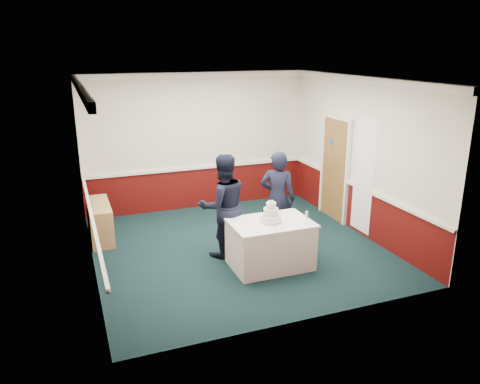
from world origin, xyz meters
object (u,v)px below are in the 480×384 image
object	(u,v)px
cake_knife	(274,226)
person_man	(223,206)
champagne_flute	(307,215)
person_woman	(278,198)
sideboard	(100,221)
cake_table	(270,244)
wedding_cake	(271,215)

from	to	relation	value
cake_knife	person_man	world-z (taller)	person_man
person_man	champagne_flute	bearing A→B (deg)	136.99
person_man	person_woman	xyz separation A→B (m)	(1.09, 0.12, -0.03)
sideboard	person_man	bearing A→B (deg)	-37.78
cake_knife	person_man	size ratio (longest dim) A/B	0.12
sideboard	cake_table	bearing A→B (deg)	-41.27
cake_table	cake_knife	world-z (taller)	cake_knife
sideboard	cake_knife	distance (m)	3.50
sideboard	wedding_cake	world-z (taller)	wedding_cake
sideboard	cake_table	world-z (taller)	cake_table
sideboard	cake_table	xyz separation A→B (m)	(2.52, -2.21, 0.05)
sideboard	person_man	world-z (taller)	person_man
cake_table	wedding_cake	size ratio (longest dim) A/B	3.63
cake_table	person_woman	size ratio (longest dim) A/B	0.75
cake_knife	wedding_cake	bearing A→B (deg)	96.00
wedding_cake	person_man	size ratio (longest dim) A/B	0.20
wedding_cake	champagne_flute	xyz separation A→B (m)	(0.50, -0.28, 0.03)
cake_table	wedding_cake	world-z (taller)	wedding_cake
wedding_cake	champagne_flute	world-z (taller)	wedding_cake
person_woman	cake_knife	bearing A→B (deg)	96.23
sideboard	person_woman	xyz separation A→B (m)	(3.03, -1.39, 0.53)
cake_table	champagne_flute	size ratio (longest dim) A/B	6.44
cake_table	person_woman	xyz separation A→B (m)	(0.51, 0.82, 0.48)
cake_table	person_man	distance (m)	1.04
cake_table	cake_knife	size ratio (longest dim) A/B	6.00
cake_knife	person_man	xyz separation A→B (m)	(-0.55, 0.90, 0.11)
person_woman	person_man	bearing A→B (deg)	40.25
cake_table	sideboard	bearing A→B (deg)	138.73
cake_table	wedding_cake	distance (m)	0.50
cake_knife	cake_table	bearing A→B (deg)	96.00
champagne_flute	person_man	xyz separation A→B (m)	(-1.08, 0.98, -0.02)
sideboard	champagne_flute	xyz separation A→B (m)	(3.02, -2.49, 0.58)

